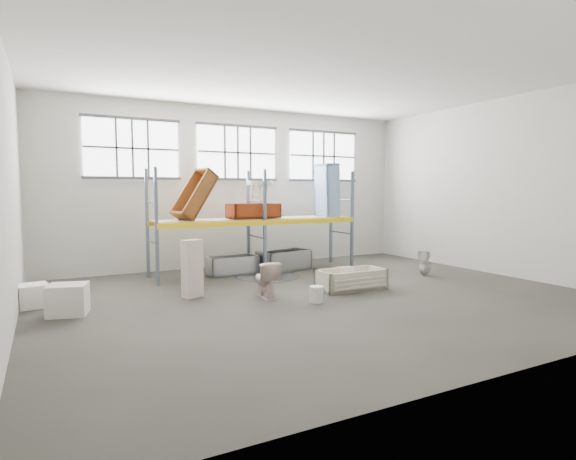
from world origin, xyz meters
TOP-DOWN VIEW (x-y plane):
  - floor at (0.00, 0.00)m, footprint 12.00×10.00m
  - ceiling at (0.00, 0.00)m, footprint 12.00×10.00m
  - wall_back at (0.00, 5.05)m, footprint 12.00×0.10m
  - wall_front at (0.00, -5.05)m, footprint 12.00×0.10m
  - wall_left at (-6.05, 0.00)m, footprint 0.10×10.00m
  - wall_right at (6.05, 0.00)m, footprint 0.10×10.00m
  - window_left at (-3.20, 4.94)m, footprint 2.60×0.04m
  - window_mid at (0.00, 4.94)m, footprint 2.60×0.04m
  - window_right at (3.20, 4.94)m, footprint 2.60×0.04m
  - rack_upright_la at (-3.00, 2.90)m, footprint 0.08×0.08m
  - rack_upright_lb at (-3.00, 4.10)m, footprint 0.08×0.08m
  - rack_upright_ma at (0.00, 2.90)m, footprint 0.08×0.08m
  - rack_upright_mb at (0.00, 4.10)m, footprint 0.08×0.08m
  - rack_upright_ra at (3.00, 2.90)m, footprint 0.08×0.08m
  - rack_upright_rb at (3.00, 4.10)m, footprint 0.08×0.08m
  - rack_beam_front at (0.00, 2.90)m, footprint 6.00×0.10m
  - rack_beam_back at (0.00, 4.10)m, footprint 6.00×0.10m
  - shelf_deck at (0.00, 3.50)m, footprint 5.90×1.10m
  - wet_patch at (0.00, 2.70)m, footprint 1.80×1.80m
  - bathtub_beige at (1.08, 0.25)m, footprint 1.67×0.82m
  - cistern_spare at (1.16, 0.64)m, footprint 0.43×0.22m
  - sink_in_tub at (0.69, 0.56)m, footprint 0.51×0.51m
  - toilet_beige at (-1.14, 0.42)m, footprint 0.53×0.85m
  - cistern_tall at (-2.58, 1.23)m, footprint 0.48×0.39m
  - toilet_white at (4.01, 0.78)m, footprint 0.41×0.40m
  - steel_tub_left at (-0.75, 3.51)m, footprint 1.45×0.71m
  - steel_tub_right at (0.87, 3.40)m, footprint 1.76×1.12m
  - rust_tub_flat at (-0.14, 3.39)m, footprint 1.51×0.77m
  - rust_tub_tilted at (-1.84, 3.50)m, footprint 1.34×0.99m
  - sink_on_shelf at (0.01, 3.25)m, footprint 0.84×0.73m
  - blue_tub_upright at (2.45, 3.50)m, footprint 0.56×0.81m
  - bucket at (-0.36, -0.50)m, footprint 0.38×0.38m
  - carton_near at (-5.14, 0.89)m, footprint 0.83×0.76m
  - carton_far at (-5.75, 1.90)m, footprint 0.66×0.66m

SIDE VIEW (x-z plane):
  - floor at x=0.00m, z-range -0.10..0.00m
  - wet_patch at x=0.00m, z-range 0.00..0.00m
  - sink_in_tub at x=0.69m, z-range 0.08..0.24m
  - bucket at x=-0.36m, z-range 0.00..0.35m
  - carton_far at x=-5.75m, z-range 0.00..0.47m
  - bathtub_beige at x=1.08m, z-range 0.00..0.49m
  - steel_tub_left at x=-0.75m, z-range 0.00..0.53m
  - cistern_spare at x=1.16m, z-range 0.08..0.48m
  - carton_near at x=-5.14m, z-range 0.00..0.60m
  - steel_tub_right at x=0.87m, z-range 0.00..0.60m
  - toilet_white at x=4.01m, z-range 0.00..0.72m
  - toilet_beige at x=-1.14m, z-range 0.00..0.83m
  - cistern_tall at x=-2.58m, z-range 0.00..1.30m
  - rack_upright_la at x=-3.00m, z-range 0.00..3.00m
  - rack_upright_lb at x=-3.00m, z-range 0.00..3.00m
  - rack_upright_ma at x=0.00m, z-range 0.00..3.00m
  - rack_upright_mb at x=0.00m, z-range 0.00..3.00m
  - rack_upright_ra at x=3.00m, z-range 0.00..3.00m
  - rack_upright_rb at x=3.00m, z-range 0.00..3.00m
  - rack_beam_front at x=0.00m, z-range 1.43..1.57m
  - rack_beam_back at x=0.00m, z-range 1.43..1.57m
  - shelf_deck at x=0.00m, z-range 1.57..1.59m
  - rust_tub_flat at x=-0.14m, z-range 1.61..2.03m
  - sink_on_shelf at x=0.01m, z-range 1.78..2.41m
  - rust_tub_tilted at x=-1.84m, z-range 1.57..3.02m
  - blue_tub_upright at x=2.45m, z-range 1.54..3.25m
  - wall_back at x=0.00m, z-range 0.00..5.00m
  - wall_front at x=0.00m, z-range 0.00..5.00m
  - wall_left at x=-6.05m, z-range 0.00..5.00m
  - wall_right at x=6.05m, z-range 0.00..5.00m
  - window_left at x=-3.20m, z-range 2.80..4.40m
  - window_mid at x=0.00m, z-range 2.80..4.40m
  - window_right at x=3.20m, z-range 2.80..4.40m
  - ceiling at x=0.00m, z-range 5.00..5.10m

